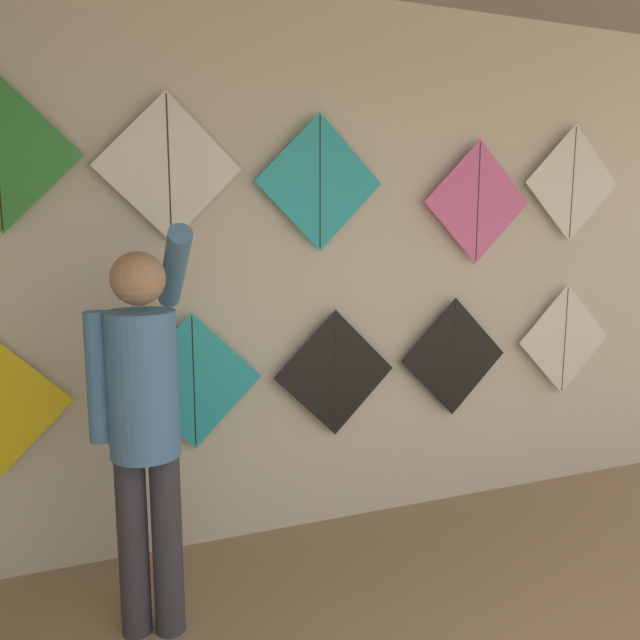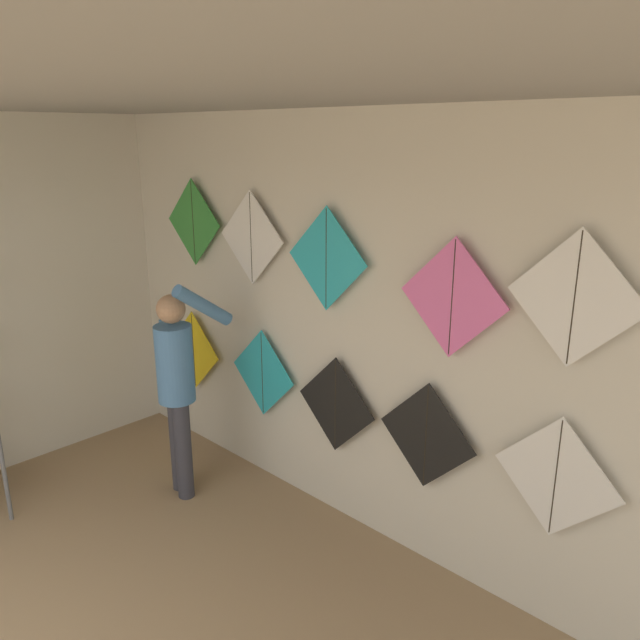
% 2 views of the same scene
% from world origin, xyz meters
% --- Properties ---
extents(back_panel, '(5.56, 0.06, 2.80)m').
position_xyz_m(back_panel, '(0.00, 3.40, 1.40)').
color(back_panel, beige).
rests_on(back_panel, ground).
extents(ceiling_slab, '(5.56, 4.17, 0.04)m').
position_xyz_m(ceiling_slab, '(0.00, 1.69, 2.82)').
color(ceiling_slab, gray).
extents(shopkeeper, '(0.41, 0.53, 1.67)m').
position_xyz_m(shopkeeper, '(-1.02, 2.74, 0.94)').
color(shopkeeper, '#383842').
rests_on(shopkeeper, ground).
extents(kite_0, '(0.69, 0.01, 0.69)m').
position_xyz_m(kite_0, '(-1.63, 3.31, 0.86)').
color(kite_0, yellow).
extents(kite_1, '(0.69, 0.01, 0.69)m').
position_xyz_m(kite_1, '(-0.73, 3.31, 0.89)').
color(kite_1, '#28B2C6').
extents(kite_2, '(0.69, 0.01, 0.69)m').
position_xyz_m(kite_2, '(0.02, 3.31, 0.87)').
color(kite_2, black).
extents(kite_3, '(0.69, 0.01, 0.69)m').
position_xyz_m(kite_3, '(0.76, 3.31, 0.90)').
color(kite_3, black).
extents(kite_4, '(0.69, 0.01, 0.69)m').
position_xyz_m(kite_4, '(1.56, 3.31, 0.94)').
color(kite_4, white).
extents(kite_5, '(0.69, 0.01, 0.69)m').
position_xyz_m(kite_5, '(-1.53, 3.31, 1.96)').
color(kite_5, '#338C38').
extents(kite_6, '(0.69, 0.01, 0.69)m').
position_xyz_m(kite_6, '(-0.81, 3.31, 1.92)').
color(kite_6, white).
extents(kite_7, '(0.69, 0.01, 0.69)m').
position_xyz_m(kite_7, '(-0.07, 3.31, 1.87)').
color(kite_7, '#28B2C6').
extents(kite_8, '(0.69, 0.01, 0.69)m').
position_xyz_m(kite_8, '(0.88, 3.31, 1.78)').
color(kite_8, pink).
extents(kite_9, '(0.69, 0.01, 0.69)m').
position_xyz_m(kite_9, '(1.55, 3.31, 1.89)').
color(kite_9, white).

